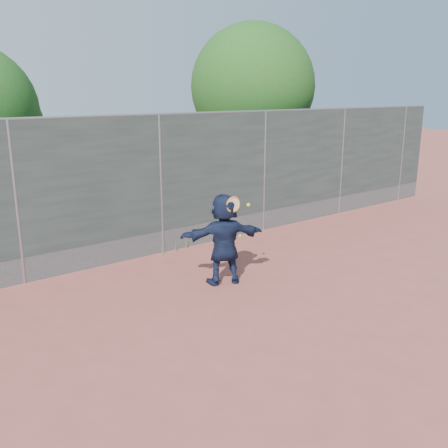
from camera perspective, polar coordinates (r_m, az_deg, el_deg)
ground at (r=8.56m, az=5.44°, el=-8.97°), size 80.00×80.00×0.00m
player at (r=9.11m, az=0.00°, el=-1.72°), size 1.65×1.04×1.70m
ball_ground at (r=12.22m, az=1.85°, el=-1.36°), size 0.07×0.07×0.07m
fence at (r=10.80m, az=-7.23°, el=4.80°), size 20.00×0.06×3.03m
swing_action at (r=8.85m, az=1.21°, el=2.12°), size 0.58×0.13×0.51m
tree_right at (r=15.23m, az=3.69°, el=15.02°), size 3.78×3.60×5.39m
weed_clump at (r=11.19m, az=-5.39°, el=-2.42°), size 0.68×0.07×0.30m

